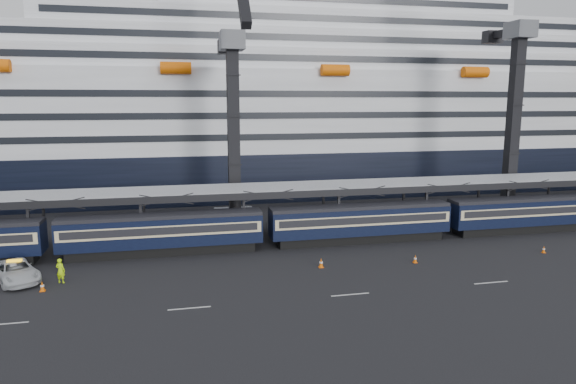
# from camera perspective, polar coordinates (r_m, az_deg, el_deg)

# --- Properties ---
(ground) EXTENTS (260.00, 260.00, 0.00)m
(ground) POSITION_cam_1_polar(r_m,az_deg,el_deg) (49.40, 20.96, -7.66)
(ground) COLOR black
(ground) RESTS_ON ground
(train) EXTENTS (133.05, 3.00, 4.05)m
(train) POSITION_cam_1_polar(r_m,az_deg,el_deg) (55.10, 11.32, -3.01)
(train) COLOR black
(train) RESTS_ON ground
(canopy) EXTENTS (130.00, 6.25, 5.53)m
(canopy) POSITION_cam_1_polar(r_m,az_deg,el_deg) (60.04, 13.94, 0.92)
(canopy) COLOR #96989D
(canopy) RESTS_ON ground
(cruise_ship) EXTENTS (214.09, 28.84, 34.00)m
(cruise_ship) POSITION_cam_1_polar(r_m,az_deg,el_deg) (88.79, 4.22, 8.64)
(cruise_ship) COLOR black
(cruise_ship) RESTS_ON ground
(crane_dark_near) EXTENTS (4.50, 17.75, 35.08)m
(crane_dark_near) POSITION_cam_1_polar(r_m,az_deg,el_deg) (58.04, -6.04, 7.49)
(crane_dark_near) COLOR #505258
(crane_dark_near) RESTS_ON ground
(crane_dark_mid) EXTENTS (4.50, 18.24, 39.64)m
(crane_dark_mid) POSITION_cam_1_polar(r_m,az_deg,el_deg) (70.27, 24.04, 8.28)
(crane_dark_mid) COLOR #505258
(crane_dark_mid) RESTS_ON ground
(pickup_truck) EXTENTS (5.30, 6.60, 1.67)m
(pickup_truck) POSITION_cam_1_polar(r_m,az_deg,el_deg) (47.62, -28.03, -7.79)
(pickup_truck) COLOR silver
(pickup_truck) RESTS_ON ground
(worker) EXTENTS (0.87, 0.73, 2.04)m
(worker) POSITION_cam_1_polar(r_m,az_deg,el_deg) (45.57, -23.96, -7.99)
(worker) COLOR #C0FF0D
(worker) RESTS_ON ground
(traffic_cone_b) EXTENTS (0.41, 0.41, 0.82)m
(traffic_cone_b) POSITION_cam_1_polar(r_m,az_deg,el_deg) (44.44, -25.64, -9.41)
(traffic_cone_b) COLOR #EE6007
(traffic_cone_b) RESTS_ON ground
(traffic_cone_c) EXTENTS (0.44, 0.44, 0.87)m
(traffic_cone_c) POSITION_cam_1_polar(r_m,az_deg,el_deg) (45.71, 3.70, -7.85)
(traffic_cone_c) COLOR #EE6007
(traffic_cone_c) RESTS_ON ground
(traffic_cone_d) EXTENTS (0.38, 0.38, 0.76)m
(traffic_cone_d) POSITION_cam_1_polar(r_m,az_deg,el_deg) (48.31, 13.95, -7.21)
(traffic_cone_d) COLOR #EE6007
(traffic_cone_d) RESTS_ON ground
(traffic_cone_e) EXTENTS (0.35, 0.35, 0.70)m
(traffic_cone_e) POSITION_cam_1_polar(r_m,az_deg,el_deg) (55.72, 26.55, -5.72)
(traffic_cone_e) COLOR #EE6007
(traffic_cone_e) RESTS_ON ground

